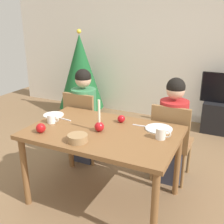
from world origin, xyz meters
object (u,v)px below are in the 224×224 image
chair_left (83,122)px  candle_centerpiece (99,125)px  person_left_child (84,117)px  plate_left (54,115)px  dining_table (103,139)px  chair_right (171,139)px  tv_stand (224,118)px  mug_left (52,119)px  christmas_tree (80,72)px  bowl_walnuts (78,138)px  plate_right (159,129)px  apple_near_candle (121,119)px  apple_by_left_plate (41,128)px  person_right_child (172,133)px  mug_right (161,133)px

chair_left → candle_centerpiece: bearing=-48.2°
chair_left → person_left_child: 0.07m
person_left_child → plate_left: 0.54m
dining_table → chair_right: 0.81m
tv_stand → mug_left: bearing=-122.5°
christmas_tree → plate_left: 2.13m
chair_right → bowl_walnuts: 1.12m
plate_right → apple_near_candle: (-0.39, 0.01, 0.03)m
mug_left → apple_near_candle: (0.62, 0.31, -0.01)m
bowl_walnuts → apple_by_left_plate: (-0.40, 0.02, 0.01)m
tv_stand → apple_by_left_plate: apple_by_left_plate is taller
chair_left → person_left_child: person_left_child is taller
person_right_child → plate_right: bearing=-97.2°
chair_right → candle_centerpiece: size_ratio=2.96×
mug_left → chair_left: bearing=93.6°
chair_left → christmas_tree: (-0.94, 1.48, 0.29)m
bowl_walnuts → mug_right: bearing=30.1°
mug_left → plate_right: bearing=16.6°
plate_left → apple_by_left_plate: (0.17, -0.41, 0.04)m
chair_left → mug_right: 1.28m
apple_near_candle → apple_by_left_plate: 0.78m
chair_right → mug_left: chair_right is taller
person_right_child → christmas_tree: (-2.04, 1.45, 0.23)m
chair_left → candle_centerpiece: 0.90m
candle_centerpiece → apple_by_left_plate: candle_centerpiece is taller
plate_right → christmas_tree: bearing=137.4°
chair_right → person_left_child: 1.10m
plate_left → plate_right: same height
chair_left → plate_right: bearing=-18.4°
candle_centerpiece → mug_left: (-0.52, -0.02, -0.02)m
person_left_child → candle_centerpiece: size_ratio=3.86×
person_right_child → apple_near_candle: size_ratio=15.52×
tv_stand → dining_table: bearing=-112.4°
plate_right → tv_stand: bearing=76.6°
person_right_child → plate_left: (-1.17, -0.51, 0.19)m
chair_left → plate_left: 0.54m
chair_left → apple_by_left_plate: 0.94m
dining_table → person_left_child: person_left_child is taller
plate_left → apple_by_left_plate: apple_by_left_plate is taller
dining_table → christmas_tree: size_ratio=0.91×
tv_stand → apple_near_candle: size_ratio=8.48×
chair_right → bowl_walnuts: bearing=-123.3°
plate_left → apple_by_left_plate: 0.45m
dining_table → christmas_tree: 2.59m
chair_left → mug_left: (0.04, -0.65, 0.28)m
dining_table → apple_by_left_plate: apple_by_left_plate is taller
plate_left → candle_centerpiece: bearing=-13.9°
chair_right → person_right_child: size_ratio=0.77×
mug_left → mug_right: size_ratio=0.95×
chair_left → plate_right: chair_left is taller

